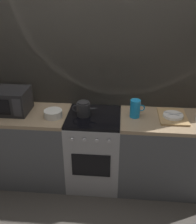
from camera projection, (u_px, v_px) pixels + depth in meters
ground_plane at (94, 179)px, 3.32m from camera, size 8.00×8.00×0.00m
back_wall at (96, 80)px, 3.07m from camera, size 3.60×0.05×2.40m
counter_left at (20, 146)px, 3.20m from camera, size 1.20×0.60×0.90m
stove_unit at (94, 150)px, 3.12m from camera, size 0.60×0.63×0.90m
counter_right at (171, 154)px, 3.05m from camera, size 1.20×0.60×0.90m
microwave at (8, 101)px, 2.96m from camera, size 0.46×0.35×0.27m
kettle at (84, 109)px, 2.89m from camera, size 0.28×0.15×0.17m
mixing_bowl at (53, 114)px, 2.88m from camera, size 0.20×0.20×0.08m
pitcher at (135, 108)px, 2.86m from camera, size 0.16×0.11×0.20m
dish_pile at (173, 116)px, 2.88m from camera, size 0.30×0.40×0.06m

